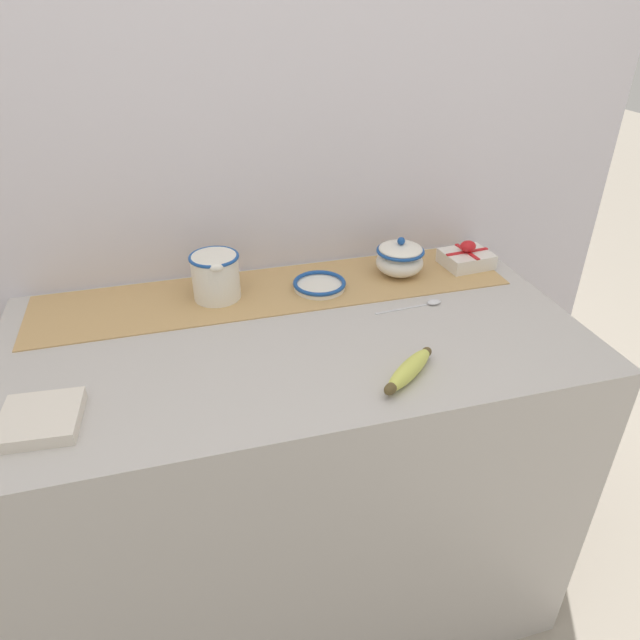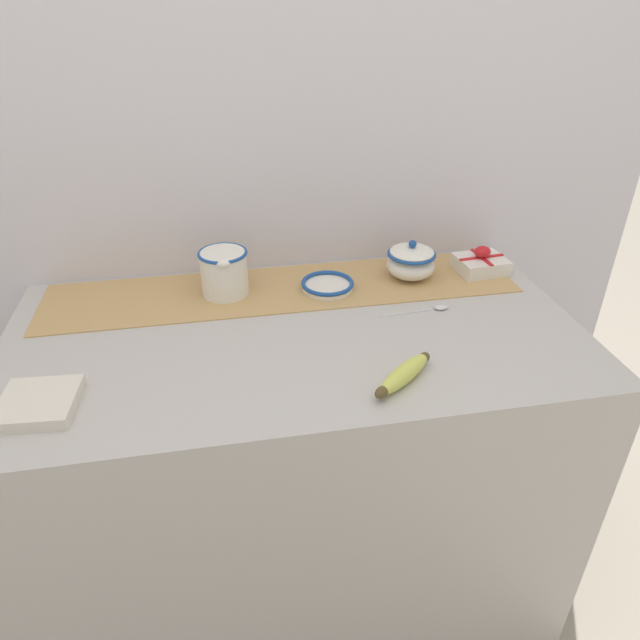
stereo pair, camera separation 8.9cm
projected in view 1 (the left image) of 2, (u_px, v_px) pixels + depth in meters
The scene contains 11 objects.
ground_plane at pixel (301, 579), 1.69m from camera, with size 12.00×12.00×0.00m, color gray.
countertop at pixel (298, 474), 1.47m from camera, with size 1.26×0.67×0.87m, color #B7B2AD.
back_wall at pixel (257, 140), 1.37m from camera, with size 2.06×0.04×2.40m, color silver.
table_runner at pixel (275, 290), 1.41m from camera, with size 1.16×0.25×0.00m, color tan.
cream_pitcher at pixel (216, 275), 1.35m from camera, with size 0.12×0.14×0.11m.
sugar_bowl at pixel (400, 258), 1.46m from camera, with size 0.12×0.12×0.10m.
small_dish at pixel (319, 285), 1.41m from camera, with size 0.13×0.13×0.02m.
banana at pixel (409, 370), 1.10m from camera, with size 0.15×0.13×0.04m.
spoon at pixel (428, 303), 1.35m from camera, with size 0.17×0.03×0.01m.
napkin_stack at pixel (40, 419), 0.98m from camera, with size 0.13×0.13×0.02m, color silver.
gift_box at pixel (466, 258), 1.52m from camera, with size 0.13×0.11×0.07m.
Camera 1 is at (-0.23, -1.03, 1.53)m, focal length 32.00 mm.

